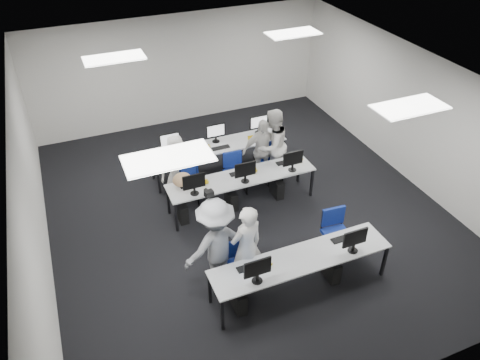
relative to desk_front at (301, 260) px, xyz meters
name	(u,v)px	position (x,y,z in m)	size (l,w,h in m)	color
room	(246,150)	(0.00, 2.40, 0.82)	(9.00, 9.02, 3.00)	black
ceiling_panels	(246,80)	(0.00, 2.40, 2.30)	(5.20, 4.60, 0.02)	white
desk_front	(301,260)	(0.00, 0.00, 0.00)	(3.20, 0.70, 0.73)	silver
desk_mid	(242,179)	(0.00, 2.60, 0.00)	(3.20, 0.70, 0.73)	silver
desk_back	(219,147)	(0.00, 4.00, 0.00)	(3.20, 0.70, 0.73)	silver
equipment_front	(290,277)	(-0.19, -0.02, -0.32)	(2.51, 0.41, 1.19)	#0B3A9B
equipment_mid	(234,194)	(-0.19, 2.58, -0.32)	(2.91, 0.41, 1.19)	white
equipment_back	(226,157)	(0.19, 4.02, -0.32)	(2.91, 0.41, 1.19)	white
chair_0	(242,272)	(-0.89, 0.48, -0.40)	(0.46, 0.50, 0.88)	navy
chair_1	(335,242)	(1.04, 0.50, -0.37)	(0.51, 0.55, 0.97)	navy
chair_2	(190,189)	(-0.98, 3.22, -0.40)	(0.57, 0.59, 0.88)	navy
chair_3	(235,180)	(0.06, 3.13, -0.39)	(0.47, 0.51, 0.91)	navy
chair_4	(270,169)	(0.97, 3.23, -0.40)	(0.53, 0.56, 0.90)	navy
chair_5	(186,184)	(-1.01, 3.43, -0.42)	(0.48, 0.51, 0.84)	navy
chair_6	(233,171)	(0.15, 3.52, -0.40)	(0.56, 0.59, 0.88)	navy
chair_7	(265,162)	(0.99, 3.52, -0.37)	(0.57, 0.60, 0.97)	navy
handbag	(182,180)	(-1.25, 2.76, 0.21)	(0.39, 0.25, 0.32)	#93734C
student_0	(246,248)	(-0.81, 0.47, 0.17)	(0.62, 0.41, 1.71)	beige
student_1	(272,145)	(1.05, 3.31, 0.19)	(0.85, 0.66, 1.74)	beige
student_2	(177,167)	(-1.17, 3.45, 0.07)	(0.74, 0.48, 1.51)	beige
student_3	(262,151)	(0.79, 3.33, 0.10)	(0.91, 0.38, 1.55)	beige
photographer	(216,244)	(-1.27, 0.70, 0.22)	(1.16, 0.67, 1.80)	gray
dslr_camera	(209,194)	(-1.30, 0.88, 1.18)	(0.14, 0.18, 0.10)	black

